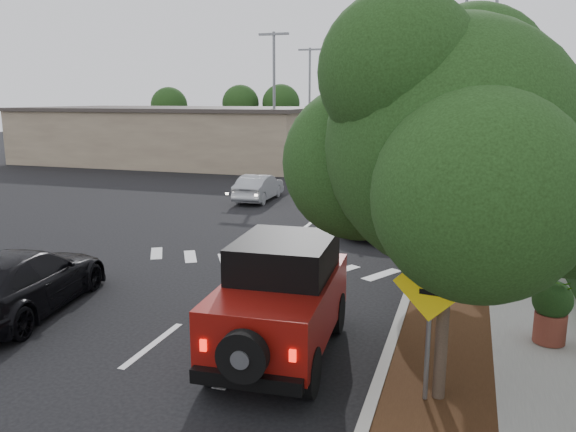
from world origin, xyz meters
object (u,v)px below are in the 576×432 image
at_px(black_suv_oncoming, 21,281).
at_px(silver_suv_ahead, 392,208).
at_px(speed_hump_sign, 430,304).
at_px(red_jeep, 283,296).

bearing_deg(black_suv_oncoming, silver_suv_ahead, -132.33).
height_order(black_suv_oncoming, speed_hump_sign, speed_hump_sign).
distance_m(red_jeep, speed_hump_sign, 3.13).
relative_size(red_jeep, black_suv_oncoming, 0.87).
distance_m(red_jeep, silver_suv_ahead, 11.22).
distance_m(red_jeep, black_suv_oncoming, 6.40).
height_order(silver_suv_ahead, black_suv_oncoming, silver_suv_ahead).
relative_size(red_jeep, silver_suv_ahead, 0.77).
xyz_separation_m(black_suv_oncoming, speed_hump_sign, (9.20, -1.32, 1.00)).
bearing_deg(red_jeep, speed_hump_sign, -27.33).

